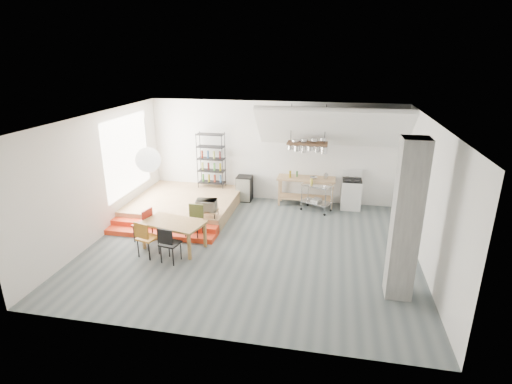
% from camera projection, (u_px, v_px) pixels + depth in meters
% --- Properties ---
extents(floor, '(8.00, 8.00, 0.00)m').
position_uv_depth(floor, '(252.00, 246.00, 10.05)').
color(floor, '#4F595C').
rests_on(floor, ground).
extents(wall_back, '(8.00, 0.04, 3.20)m').
position_uv_depth(wall_back, '(274.00, 152.00, 12.76)').
color(wall_back, silver).
rests_on(wall_back, ground).
extents(wall_left, '(0.04, 7.00, 3.20)m').
position_uv_depth(wall_left, '(99.00, 176.00, 10.25)').
color(wall_left, silver).
rests_on(wall_left, ground).
extents(wall_right, '(0.04, 7.00, 3.20)m').
position_uv_depth(wall_right, '(429.00, 197.00, 8.79)').
color(wall_right, silver).
rests_on(wall_right, ground).
extents(ceiling, '(8.00, 7.00, 0.02)m').
position_uv_depth(ceiling, '(251.00, 119.00, 8.99)').
color(ceiling, white).
rests_on(ceiling, wall_back).
extents(slope_ceiling, '(4.40, 1.44, 1.32)m').
position_uv_depth(slope_ceiling, '(332.00, 128.00, 11.56)').
color(slope_ceiling, white).
rests_on(slope_ceiling, wall_back).
extents(window_pane, '(0.02, 2.50, 2.20)m').
position_uv_depth(window_pane, '(128.00, 155.00, 11.57)').
color(window_pane, white).
rests_on(window_pane, wall_left).
extents(platform, '(3.00, 3.00, 0.40)m').
position_uv_depth(platform, '(185.00, 204.00, 12.29)').
color(platform, '#A78153').
rests_on(platform, ground).
extents(step_lower, '(3.00, 0.35, 0.13)m').
position_uv_depth(step_lower, '(159.00, 234.00, 10.53)').
color(step_lower, red).
rests_on(step_lower, ground).
extents(step_upper, '(3.00, 0.35, 0.27)m').
position_uv_depth(step_upper, '(165.00, 227.00, 10.83)').
color(step_upper, red).
rests_on(step_upper, ground).
extents(concrete_column, '(0.50, 0.50, 3.20)m').
position_uv_depth(concrete_column, '(406.00, 221.00, 7.53)').
color(concrete_column, slate).
rests_on(concrete_column, ground).
extents(kitchen_counter, '(1.80, 0.60, 0.91)m').
position_uv_depth(kitchen_counter, '(306.00, 186.00, 12.56)').
color(kitchen_counter, '#A78153').
rests_on(kitchen_counter, ground).
extents(stove, '(0.60, 0.60, 1.18)m').
position_uv_depth(stove, '(351.00, 193.00, 12.36)').
color(stove, white).
rests_on(stove, ground).
extents(pot_rack, '(1.20, 0.50, 1.43)m').
position_uv_depth(pot_rack, '(308.00, 146.00, 11.90)').
color(pot_rack, '#3A2517').
rests_on(pot_rack, ceiling).
extents(wire_shelving, '(0.88, 0.38, 1.80)m').
position_uv_depth(wire_shelving, '(211.00, 159.00, 12.94)').
color(wire_shelving, black).
rests_on(wire_shelving, platform).
extents(microwave_shelf, '(0.60, 0.40, 0.16)m').
position_uv_depth(microwave_shelf, '(207.00, 211.00, 10.82)').
color(microwave_shelf, '#A78153').
rests_on(microwave_shelf, platform).
extents(paper_lantern, '(0.60, 0.60, 0.60)m').
position_uv_depth(paper_lantern, '(148.00, 160.00, 9.47)').
color(paper_lantern, white).
rests_on(paper_lantern, ceiling).
extents(dining_table, '(1.63, 1.15, 0.70)m').
position_uv_depth(dining_table, '(174.00, 225.00, 9.76)').
color(dining_table, olive).
rests_on(dining_table, ground).
extents(chair_mustard, '(0.52, 0.52, 0.92)m').
position_uv_depth(chair_mustard, '(145.00, 236.00, 9.33)').
color(chair_mustard, '#C47A21').
rests_on(chair_mustard, ground).
extents(chair_black, '(0.48, 0.48, 0.89)m').
position_uv_depth(chair_black, '(168.00, 242.00, 9.08)').
color(chair_black, black).
rests_on(chair_black, ground).
extents(chair_olive, '(0.45, 0.45, 0.91)m').
position_uv_depth(chair_olive, '(195.00, 219.00, 10.30)').
color(chair_olive, '#4F592A').
rests_on(chair_olive, ground).
extents(chair_red, '(0.48, 0.48, 0.89)m').
position_uv_depth(chair_red, '(145.00, 222.00, 10.14)').
color(chair_red, '#A72417').
rests_on(chair_red, ground).
extents(rolling_cart, '(0.97, 0.78, 0.85)m').
position_uv_depth(rolling_cart, '(317.00, 194.00, 12.10)').
color(rolling_cart, silver).
rests_on(rolling_cart, ground).
extents(mini_fridge, '(0.48, 0.48, 0.82)m').
position_uv_depth(mini_fridge, '(244.00, 188.00, 13.04)').
color(mini_fridge, black).
rests_on(mini_fridge, ground).
extents(microwave, '(0.58, 0.43, 0.30)m').
position_uv_depth(microwave, '(206.00, 205.00, 10.76)').
color(microwave, beige).
rests_on(microwave, microwave_shelf).
extents(bowl, '(0.28, 0.28, 0.06)m').
position_uv_depth(bowl, '(313.00, 178.00, 12.37)').
color(bowl, silver).
rests_on(bowl, kitchen_counter).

